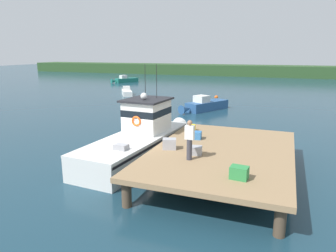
{
  "coord_description": "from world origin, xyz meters",
  "views": [
    {
      "loc": [
        7.27,
        -13.19,
        5.45
      ],
      "look_at": [
        1.2,
        2.67,
        1.4
      ],
      "focal_mm": 33.38,
      "sensor_mm": 36.0,
      "label": 1
    }
  ],
  "objects": [
    {
      "name": "crate_single_far",
      "position": [
        3.16,
        1.35,
        1.39
      ],
      "size": [
        0.65,
        0.51,
        0.38
      ],
      "primitive_type": "cube",
      "rotation": [
        0.0,
        0.0,
        0.12
      ],
      "color": "#3370B2",
      "rests_on": "dock"
    },
    {
      "name": "dock",
      "position": [
        4.8,
        0.0,
        1.07
      ],
      "size": [
        6.0,
        9.0,
        1.2
      ],
      "color": "#4C3D2D",
      "rests_on": "ground"
    },
    {
      "name": "moored_boat_mid_harbor",
      "position": [
        -20.4,
        37.23,
        0.45
      ],
      "size": [
        3.64,
        4.93,
        1.32
      ],
      "color": "#196B5B",
      "rests_on": "ground"
    },
    {
      "name": "mooring_buoy_spare_mooring",
      "position": [
        -0.48,
        23.0,
        0.22
      ],
      "size": [
        0.44,
        0.44,
        0.44
      ],
      "primitive_type": "sphere",
      "color": "#EA5B19",
      "rests_on": "ground"
    },
    {
      "name": "mooring_buoy_inshore",
      "position": [
        -7.33,
        19.47,
        0.19
      ],
      "size": [
        0.38,
        0.38,
        0.38
      ],
      "primitive_type": "sphere",
      "color": "#EA5B19",
      "rests_on": "ground"
    },
    {
      "name": "crate_stack_mid_dock",
      "position": [
        2.55,
        -0.68,
        1.44
      ],
      "size": [
        0.71,
        0.61,
        0.48
      ],
      "primitive_type": "cube",
      "rotation": [
        0.0,
        0.0,
        0.33
      ],
      "color": "#9E9EA3",
      "rests_on": "dock"
    },
    {
      "name": "ground_plane",
      "position": [
        0.0,
        0.0,
        0.0
      ],
      "size": [
        200.0,
        200.0,
        0.0
      ],
      "primitive_type": "plane",
      "color": "#193847"
    },
    {
      "name": "crate_single_by_cleat",
      "position": [
        3.82,
        -1.0,
        1.38
      ],
      "size": [
        0.67,
        0.54,
        0.36
      ],
      "primitive_type": "cube",
      "rotation": [
        0.0,
        0.0,
        0.17
      ],
      "color": "#9E9EA3",
      "rests_on": "dock"
    },
    {
      "name": "moored_boat_far_right",
      "position": [
        0.03,
        15.35,
        0.5
      ],
      "size": [
        3.69,
        5.61,
        1.46
      ],
      "color": "#285184",
      "rests_on": "ground"
    },
    {
      "name": "main_fishing_boat",
      "position": [
        0.24,
        1.23,
        1.01
      ],
      "size": [
        3.09,
        9.9,
        4.8
      ],
      "color": "silver",
      "rests_on": "ground"
    },
    {
      "name": "far_shoreline",
      "position": [
        0.0,
        62.0,
        1.2
      ],
      "size": [
        120.0,
        8.0,
        2.4
      ],
      "primitive_type": "cube",
      "color": "#284723",
      "rests_on": "ground"
    },
    {
      "name": "crate_stack_near_edge",
      "position": [
        5.97,
        -2.97,
        1.42
      ],
      "size": [
        0.64,
        0.5,
        0.44
      ],
      "primitive_type": "cube",
      "rotation": [
        0.0,
        0.0,
        -0.1
      ],
      "color": "#2D8442",
      "rests_on": "dock"
    },
    {
      "name": "bait_bucket",
      "position": [
        2.56,
        2.93,
        1.37
      ],
      "size": [
        0.32,
        0.32,
        0.34
      ],
      "primitive_type": "cylinder",
      "color": "yellow",
      "rests_on": "dock"
    },
    {
      "name": "deckhand_by_the_boat",
      "position": [
        3.8,
        -1.71,
        2.06
      ],
      "size": [
        0.36,
        0.22,
        1.63
      ],
      "color": "#383842",
      "rests_on": "dock"
    },
    {
      "name": "moored_boat_far_left",
      "position": [
        -12.14,
        22.53,
        0.38
      ],
      "size": [
        3.05,
        4.07,
        1.09
      ],
      "color": "white",
      "rests_on": "ground"
    }
  ]
}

